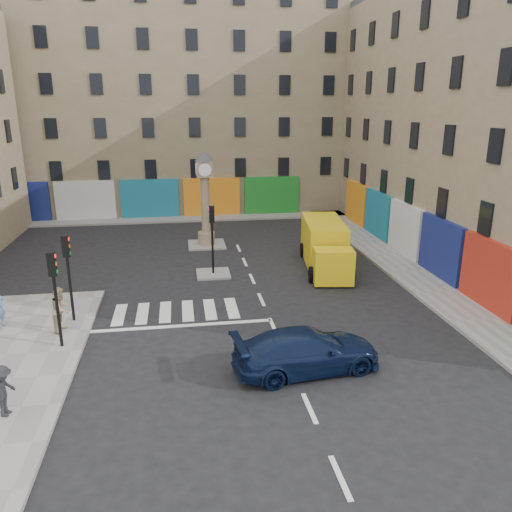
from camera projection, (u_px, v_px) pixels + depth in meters
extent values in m
plane|color=black|center=(278.00, 337.00, 19.98)|extent=(120.00, 120.00, 0.00)
cube|color=gray|center=(385.00, 254.00, 30.69)|extent=(2.60, 30.00, 0.15)
cube|color=gray|center=(176.00, 219.00, 40.36)|extent=(32.00, 2.40, 0.15)
cube|color=gray|center=(213.00, 274.00, 27.23)|extent=(1.80, 1.80, 0.12)
cube|color=gray|center=(207.00, 245.00, 32.90)|extent=(2.40, 2.40, 0.12)
cube|color=#967F62|center=(496.00, 121.00, 29.32)|extent=(10.00, 30.00, 16.00)
cube|color=#867659|center=(171.00, 110.00, 43.39)|extent=(32.00, 10.00, 17.00)
cylinder|color=black|center=(58.00, 312.00, 18.49)|extent=(0.12, 0.12, 2.80)
cube|color=black|center=(52.00, 264.00, 17.96)|extent=(0.28, 0.22, 0.90)
cylinder|color=black|center=(71.00, 289.00, 20.76)|extent=(0.12, 0.12, 2.80)
cube|color=black|center=(66.00, 246.00, 20.23)|extent=(0.28, 0.22, 0.90)
cylinder|color=black|center=(213.00, 248.00, 26.81)|extent=(0.12, 0.12, 2.80)
cube|color=black|center=(212.00, 214.00, 26.27)|extent=(0.28, 0.22, 0.90)
cylinder|color=#967F62|center=(206.00, 238.00, 32.77)|extent=(1.10, 1.10, 0.80)
cylinder|color=#967F62|center=(205.00, 205.00, 32.13)|extent=(0.56, 0.56, 3.60)
cube|color=#967F62|center=(204.00, 169.00, 31.46)|extent=(1.00, 1.00, 1.00)
cylinder|color=white|center=(205.00, 170.00, 30.97)|extent=(0.80, 0.06, 0.80)
cone|color=#333338|center=(204.00, 155.00, 31.22)|extent=(1.20, 1.20, 0.70)
imported|color=black|center=(307.00, 351.00, 17.25)|extent=(5.40, 2.76, 1.50)
cube|color=yellow|center=(323.00, 241.00, 28.99)|extent=(2.81, 5.29, 2.42)
cube|color=yellow|center=(333.00, 266.00, 25.46)|extent=(2.16, 1.54, 1.79)
cube|color=black|center=(334.00, 259.00, 25.29)|extent=(1.90, 1.19, 0.74)
cylinder|color=black|center=(312.00, 274.00, 26.02)|extent=(0.38, 0.87, 0.84)
cylinder|color=black|center=(352.00, 274.00, 26.04)|extent=(0.38, 0.87, 0.84)
cylinder|color=black|center=(303.00, 250.00, 30.44)|extent=(0.38, 0.87, 0.84)
cylinder|color=black|center=(337.00, 250.00, 30.46)|extent=(0.38, 0.87, 0.84)
imported|color=#98835D|center=(61.00, 309.00, 19.92)|extent=(0.87, 1.02, 1.85)
imported|color=black|center=(3.00, 391.00, 14.47)|extent=(0.76, 1.11, 1.58)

